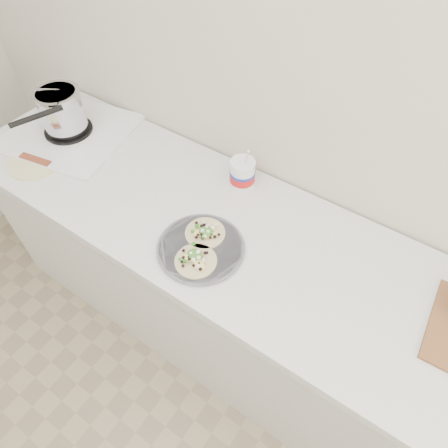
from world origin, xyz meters
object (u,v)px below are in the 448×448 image
Objects in this scene: stove at (64,118)px; bacon_plate at (36,161)px; tub at (243,172)px; taco_plate at (201,246)px.

bacon_plate is at bearing -92.62° from stove.
taco_plate is at bearing -81.40° from tub.
tub reaches higher than taco_plate.
stove is at bearing -168.95° from tub.
stove is at bearing 167.70° from taco_plate.
stove is 0.23m from bacon_plate.
stove reaches higher than bacon_plate.
stove is 2.64× the size of bacon_plate.
bacon_plate is at bearing -154.53° from tub.
bacon_plate is at bearing -178.38° from taco_plate.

